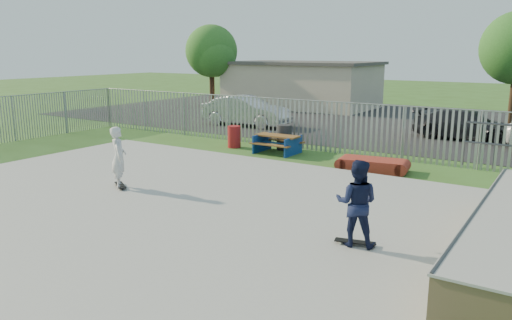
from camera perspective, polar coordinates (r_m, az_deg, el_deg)
The scene contains 16 objects.
ground at distance 13.09m, azimuth -11.75°, elevation -5.33°, with size 120.00×120.00×0.00m, color #365B1F.
concrete_slab at distance 13.06m, azimuth -11.76°, elevation -5.01°, with size 15.00×12.00×0.15m, color #9F9F99.
fence at distance 15.78m, azimuth 2.52°, elevation 1.69°, with size 26.04×16.02×2.00m.
picnic_table at distance 19.49m, azimuth 2.46°, elevation 1.85°, with size 1.72×1.42×0.72m.
funbox at distance 17.11m, azimuth 13.18°, elevation -0.53°, with size 2.10×1.26×0.39m.
trash_bin_red at distance 20.66m, azimuth -2.51°, elevation 2.68°, with size 0.54×0.54×0.90m, color maroon.
trash_bin_grey at distance 20.25m, azimuth 3.24°, elevation 2.62°, with size 0.60×0.60×1.01m, color #262729.
parking_lot at distance 29.41m, azimuth 15.31°, elevation 4.27°, with size 40.00×18.00×0.02m, color black.
car_silver at distance 26.59m, azimuth -1.15°, elevation 5.63°, with size 1.67×4.79×1.58m, color #B8B8BD.
car_dark at distance 24.31m, azimuth 22.86°, elevation 3.74°, with size 1.87×4.60×1.33m, color black.
building at distance 36.05m, azimuth 5.21°, elevation 8.62°, with size 10.40×6.40×3.20m.
tree_left at distance 37.08m, azimuth -5.12°, elevation 12.28°, with size 3.76×3.76×5.81m.
skateboard_a at distance 10.22m, azimuth 11.23°, elevation -9.28°, with size 0.82×0.38×0.08m.
skateboard_b at distance 14.61m, azimuth -15.23°, elevation -2.87°, with size 0.79×0.59×0.08m.
skater_navy at distance 9.95m, azimuth 11.43°, elevation -4.85°, with size 0.84×0.65×1.73m, color #121838.
skater_white at distance 14.42m, azimuth -15.41°, elevation 0.30°, with size 0.63×0.41×1.73m, color silver.
Camera 1 is at (8.90, -8.76, 3.91)m, focal length 35.00 mm.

